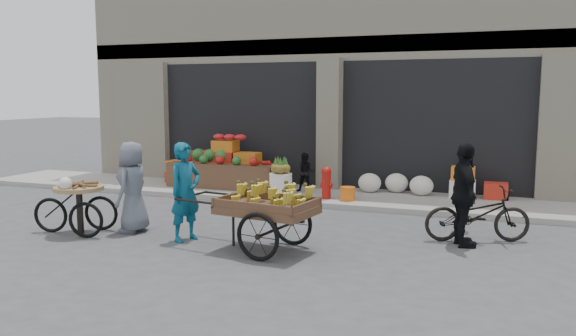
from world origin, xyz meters
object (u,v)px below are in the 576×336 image
(vendor_grey, at_px, (133,187))
(bicycle, at_px, (477,214))
(seated_person, at_px, (306,172))
(tricycle_cart, at_px, (79,202))
(vendor_woman, at_px, (185,192))
(cyclist, at_px, (464,195))
(fire_hydrant, at_px, (326,181))
(banana_cart, at_px, (264,204))
(orange_bucket, at_px, (348,194))
(pineapple_bin, at_px, (281,184))

(vendor_grey, distance_m, bicycle, 5.89)
(seated_person, bearing_deg, tricycle_cart, -128.64)
(vendor_woman, xyz_separation_m, cyclist, (4.33, 1.21, 0.01))
(fire_hydrant, distance_m, banana_cart, 3.96)
(orange_bucket, distance_m, cyclist, 3.65)
(banana_cart, bearing_deg, tricycle_cart, -168.78)
(vendor_grey, height_order, bicycle, vendor_grey)
(fire_hydrant, xyz_separation_m, cyclist, (3.04, -2.61, 0.33))
(fire_hydrant, xyz_separation_m, orange_bucket, (0.50, -0.05, -0.23))
(orange_bucket, distance_m, seated_person, 1.42)
(orange_bucket, relative_size, vendor_grey, 0.20)
(seated_person, xyz_separation_m, banana_cart, (0.86, -4.60, 0.16))
(pineapple_bin, distance_m, cyclist, 4.94)
(bicycle, bearing_deg, pineapple_bin, 43.40)
(orange_bucket, xyz_separation_m, cyclist, (2.54, -2.56, 0.56))
(seated_person, distance_m, bicycle, 4.87)
(orange_bucket, xyz_separation_m, vendor_woman, (-1.80, -3.77, 0.55))
(pineapple_bin, bearing_deg, tricycle_cart, -117.85)
(tricycle_cart, bearing_deg, pineapple_bin, 49.55)
(fire_hydrant, bearing_deg, orange_bucket, -5.71)
(pineapple_bin, xyz_separation_m, tricycle_cart, (-2.17, -4.11, 0.20))
(fire_hydrant, height_order, banana_cart, banana_cart)
(pineapple_bin, bearing_deg, fire_hydrant, -2.60)
(pineapple_bin, xyz_separation_m, banana_cart, (1.26, -4.00, 0.37))
(orange_bucket, bearing_deg, fire_hydrant, 174.29)
(tricycle_cart, bearing_deg, banana_cart, -10.80)
(pineapple_bin, distance_m, seated_person, 0.75)
(seated_person, relative_size, cyclist, 0.56)
(orange_bucket, distance_m, banana_cart, 3.95)
(orange_bucket, height_order, banana_cart, banana_cart)
(pineapple_bin, bearing_deg, bicycle, -27.52)
(seated_person, bearing_deg, orange_bucket, -40.26)
(banana_cart, bearing_deg, vendor_woman, -175.84)
(vendor_woman, distance_m, cyclist, 4.50)
(fire_hydrant, height_order, orange_bucket, fire_hydrant)
(cyclist, bearing_deg, banana_cart, 96.01)
(orange_bucket, xyz_separation_m, bicycle, (2.74, -2.16, 0.18))
(tricycle_cart, bearing_deg, seated_person, 48.76)
(orange_bucket, xyz_separation_m, seated_person, (-1.20, 0.70, 0.31))
(vendor_woman, xyz_separation_m, vendor_grey, (-1.18, 0.20, -0.02))
(orange_bucket, xyz_separation_m, tricycle_cart, (-3.77, -4.01, 0.30))
(fire_hydrant, bearing_deg, tricycle_cart, -128.86)
(vendor_woman, bearing_deg, vendor_grey, 100.86)
(vendor_woman, height_order, tricycle_cart, vendor_woman)
(cyclist, bearing_deg, seated_person, 29.82)
(vendor_grey, bearing_deg, fire_hydrant, 140.29)
(fire_hydrant, height_order, bicycle, bicycle)
(bicycle, bearing_deg, vendor_grey, 84.83)
(orange_bucket, relative_size, bicycle, 0.19)
(seated_person, bearing_deg, pineapple_bin, -133.69)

